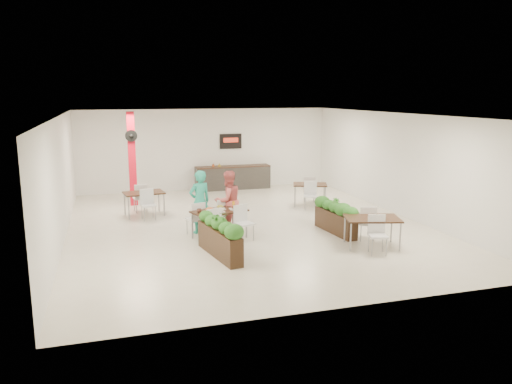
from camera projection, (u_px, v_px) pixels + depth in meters
The scene contains 12 objects.
ground at pixel (247, 225), 14.57m from camera, with size 12.00×12.00×0.00m, color beige.
room_shell at pixel (247, 157), 14.18m from camera, with size 10.10×12.10×3.22m.
red_column at pixel (132, 158), 16.97m from camera, with size 0.40×0.41×3.20m.
service_counter at pixel (233, 177), 20.07m from camera, with size 3.00×0.64×2.20m.
main_table at pixel (219, 215), 13.22m from camera, with size 1.68×1.93×0.92m.
diner_man at pixel (200, 202), 13.68m from camera, with size 0.64×0.42×1.74m, color #28AE91.
diner_woman at pixel (228, 201), 13.91m from camera, with size 0.83×0.64×1.70m, color #E46765.
planter_left at pixel (219, 235), 11.73m from camera, with size 0.70×2.06×1.09m.
planter_right at pixel (336, 215), 13.72m from camera, with size 0.54×1.88×0.98m.
side_table_a at pixel (144, 196), 15.66m from camera, with size 1.31×1.66×0.92m.
side_table_b at pixel (310, 187), 17.09m from camera, with size 1.33×1.66×0.92m.
side_table_c at pixel (372, 222), 12.45m from camera, with size 1.53×1.67×0.92m.
Camera 1 is at (-3.81, -13.59, 3.79)m, focal length 35.00 mm.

